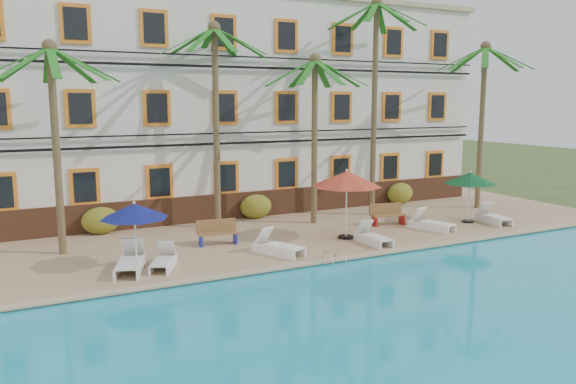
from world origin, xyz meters
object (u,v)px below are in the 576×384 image
palm_d (375,80)px  bench_right (388,214)px  lounger_f (493,217)px  lounger_c (277,246)px  umbrella_red (347,179)px  lounger_a (130,261)px  palm_a (54,117)px  lounger_b (164,260)px  umbrella_green (470,178)px  palm_c (315,114)px  umbrella_blue (134,211)px  lounger_d (373,237)px  pool_ladder (334,261)px  palm_e (483,102)px  bench_left (218,232)px  palm_b (216,98)px  lounger_e (431,223)px

palm_d → bench_right: size_ratio=6.35×
lounger_f → lounger_c: bearing=-178.3°
umbrella_red → lounger_a: (-8.38, -0.61, -2.01)m
palm_a → umbrella_red: palm_a is taller
lounger_b → lounger_f: size_ratio=0.92×
palm_a → umbrella_green: bearing=-8.7°
umbrella_green → lounger_c: size_ratio=1.14×
palm_c → lounger_f: size_ratio=3.85×
palm_d → umbrella_green: palm_d is taller
umbrella_blue → bench_right: 11.22m
palm_c → umbrella_green: palm_c is taller
umbrella_red → lounger_f: bearing=-4.6°
lounger_a → bench_right: (11.29, 1.83, 0.16)m
umbrella_red → lounger_b: size_ratio=1.56×
palm_c → lounger_d: palm_c is taller
palm_d → umbrella_blue: 13.07m
palm_c → lounger_c: size_ratio=3.63×
umbrella_red → palm_a: bearing=165.8°
umbrella_blue → pool_ladder: umbrella_blue is taller
lounger_b → palm_e: bearing=10.7°
lounger_b → lounger_c: size_ratio=0.87×
bench_right → palm_e: bearing=10.5°
palm_c → lounger_f: 9.04m
palm_d → pool_ladder: palm_d is taller
bench_left → palm_a: bearing=167.2°
palm_b → umbrella_blue: (-4.33, -4.35, -3.58)m
lounger_d → lounger_f: (6.83, 0.61, 0.01)m
lounger_f → palm_c: bearing=152.8°
umbrella_green → lounger_f: size_ratio=1.21×
palm_a → pool_ladder: size_ratio=9.84×
umbrella_blue → lounger_a: size_ratio=0.99×
palm_b → lounger_d: 8.48m
palm_b → lounger_f: (11.06, -4.64, -5.14)m
lounger_a → palm_b: bearing=45.6°
lounger_b → pool_ladder: (5.26, -1.85, -0.25)m
lounger_c → bench_left: bench_left is taller
palm_a → palm_d: bearing=3.5°
palm_a → bench_left: palm_a is taller
palm_d → umbrella_blue: bearing=-162.6°
palm_e → umbrella_blue: palm_e is taller
lounger_b → bench_right: size_ratio=1.12×
lounger_d → lounger_f: lounger_f is taller
pool_ladder → palm_d: bearing=46.2°
palm_c → umbrella_blue: palm_c is taller
lounger_e → pool_ladder: 6.42m
lounger_a → lounger_f: bearing=0.1°
palm_b → lounger_b: bearing=-126.6°
palm_a → bench_right: 13.75m
lounger_b → lounger_c: bearing=-2.4°
lounger_c → lounger_e: size_ratio=1.01×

